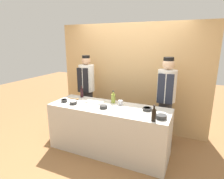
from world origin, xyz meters
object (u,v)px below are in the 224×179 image
Objects in this scene: sauce_bowl_yellow at (147,109)px; wooden_spoon at (75,99)px; sauce_bowl_orange at (64,100)px; sauce_bowl_green at (103,107)px; bottle_wine at (82,93)px; cutting_board at (95,102)px; sauce_bowl_white at (73,103)px; bottle_oil at (113,98)px; chef_left at (87,90)px; sauce_bowl_purple at (161,117)px; chef_right at (166,98)px; bottle_soy at (154,115)px; cup_steel at (120,103)px.

wooden_spoon is at bearing 179.47° from sauce_bowl_yellow.
wooden_spoon is at bearing 69.14° from sauce_bowl_orange.
sauce_bowl_green is 0.82m from bottle_wine.
sauce_bowl_green is 0.39× the size of cutting_board.
sauce_bowl_white is 0.30m from wooden_spoon.
bottle_wine reaches higher than sauce_bowl_green.
bottle_oil is at bearing 84.27° from sauce_bowl_green.
wooden_spoon is 0.16× the size of chef_left.
sauce_bowl_white is (-1.61, 0.01, -0.00)m from sauce_bowl_purple.
sauce_bowl_white is at bearing -150.84° from chef_right.
chef_right is at bearing 70.93° from sauce_bowl_yellow.
bottle_wine reaches higher than wooden_spoon.
sauce_bowl_purple reaches higher than sauce_bowl_white.
sauce_bowl_orange is 1.76m from bottle_soy.
sauce_bowl_orange is at bearing -179.99° from sauce_bowl_green.
chef_left reaches higher than bottle_soy.
cup_steel is at bearing -18.08° from bottle_oil.
sauce_bowl_orange is 1.58m from sauce_bowl_yellow.
bottle_wine is 0.95× the size of wooden_spoon.
sauce_bowl_purple is at bearing -11.54° from cutting_board.
bottle_soy is (1.52, -0.14, 0.07)m from sauce_bowl_white.
bottle_soy is (0.88, -0.52, 0.00)m from bottle_oil.
wooden_spoon is (-0.96, -0.06, -0.03)m from cup_steel.
chef_left is 0.99× the size of chef_right.
chef_right is (0.89, 0.48, -0.03)m from bottle_oil.
chef_right is at bearing 88.94° from bottle_soy.
sauce_bowl_green is at bearing 169.31° from bottle_soy.
cutting_board is 1.35× the size of bottle_wine.
sauce_bowl_green is (0.85, 0.00, -0.00)m from sauce_bowl_orange.
bottle_oil is (0.74, -0.06, -0.01)m from bottle_wine.
sauce_bowl_green is at bearing -163.29° from sauce_bowl_yellow.
wooden_spoon is at bearing 171.31° from sauce_bowl_purple.
chef_left is at bearing 151.28° from bottle_oil.
bottle_soy reaches higher than cutting_board.
sauce_bowl_purple is 0.86m from cup_steel.
bottle_wine is 1.05× the size of bottle_soy.
sauce_bowl_green is 0.35m from cup_steel.
sauce_bowl_yellow is 1.14× the size of sauce_bowl_green.
chef_right is (0.21, 0.61, 0.04)m from sauce_bowl_yellow.
sauce_bowl_orange is 0.06× the size of chef_right.
bottle_soy is at bearing -33.09° from cup_steel.
cup_steel reaches higher than sauce_bowl_yellow.
sauce_bowl_yellow is 0.70m from bottle_oil.
sauce_bowl_white is 1.53× the size of cup_steel.
sauce_bowl_white is 0.55× the size of bottle_soy.
bottle_wine is at bearing 150.19° from sauce_bowl_green.
sauce_bowl_white is 0.08× the size of chef_left.
bottle_wine reaches higher than bottle_soy.
sauce_bowl_orange is at bearing 171.88° from sauce_bowl_white.
bottle_soy is (-0.09, -0.13, 0.06)m from sauce_bowl_purple.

